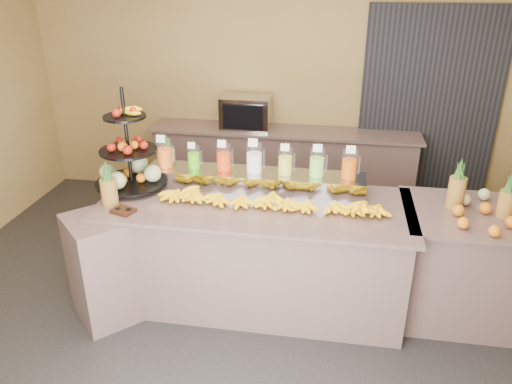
% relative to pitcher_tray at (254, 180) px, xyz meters
% --- Properties ---
extents(ground, '(6.00, 6.00, 0.00)m').
position_rel_pitcher_tray_xyz_m(ground, '(0.06, -0.58, -1.01)').
color(ground, black).
rests_on(ground, ground).
extents(room_envelope, '(6.04, 5.02, 2.82)m').
position_rel_pitcher_tray_xyz_m(room_envelope, '(0.25, 0.21, 0.87)').
color(room_envelope, olive).
rests_on(room_envelope, ground).
extents(buffet_counter, '(2.75, 1.25, 0.93)m').
position_rel_pitcher_tray_xyz_m(buffet_counter, '(-0.06, -0.32, -0.54)').
color(buffet_counter, gray).
rests_on(buffet_counter, ground).
extents(right_counter, '(1.08, 0.88, 0.93)m').
position_rel_pitcher_tray_xyz_m(right_counter, '(1.76, -0.18, -0.54)').
color(right_counter, gray).
rests_on(right_counter, ground).
extents(back_ledge, '(3.10, 0.55, 0.93)m').
position_rel_pitcher_tray_xyz_m(back_ledge, '(0.06, 1.67, -0.54)').
color(back_ledge, gray).
rests_on(back_ledge, ground).
extents(pitcher_tray, '(1.85, 0.30, 0.15)m').
position_rel_pitcher_tray_xyz_m(pitcher_tray, '(0.00, 0.00, 0.00)').
color(pitcher_tray, gray).
rests_on(pitcher_tray, buffet_counter).
extents(juice_pitcher_orange_a, '(0.13, 0.13, 0.31)m').
position_rel_pitcher_tray_xyz_m(juice_pitcher_orange_a, '(-0.78, -0.00, 0.18)').
color(juice_pitcher_orange_a, silver).
rests_on(juice_pitcher_orange_a, pitcher_tray).
extents(juice_pitcher_green, '(0.11, 0.11, 0.26)m').
position_rel_pitcher_tray_xyz_m(juice_pitcher_green, '(-0.52, -0.00, 0.16)').
color(juice_pitcher_green, silver).
rests_on(juice_pitcher_green, pitcher_tray).
extents(juice_pitcher_orange_b, '(0.12, 0.13, 0.29)m').
position_rel_pitcher_tray_xyz_m(juice_pitcher_orange_b, '(-0.26, -0.00, 0.17)').
color(juice_pitcher_orange_b, silver).
rests_on(juice_pitcher_orange_b, pitcher_tray).
extents(juice_pitcher_milk, '(0.13, 0.14, 0.32)m').
position_rel_pitcher_tray_xyz_m(juice_pitcher_milk, '(-0.00, -0.00, 0.18)').
color(juice_pitcher_milk, silver).
rests_on(juice_pitcher_milk, pitcher_tray).
extents(juice_pitcher_lemon, '(0.12, 0.13, 0.29)m').
position_rel_pitcher_tray_xyz_m(juice_pitcher_lemon, '(0.26, -0.00, 0.17)').
color(juice_pitcher_lemon, silver).
rests_on(juice_pitcher_lemon, pitcher_tray).
extents(juice_pitcher_lime, '(0.13, 0.13, 0.30)m').
position_rel_pitcher_tray_xyz_m(juice_pitcher_lime, '(0.52, -0.00, 0.18)').
color(juice_pitcher_lime, silver).
rests_on(juice_pitcher_lime, pitcher_tray).
extents(juice_pitcher_orange_c, '(0.13, 0.13, 0.31)m').
position_rel_pitcher_tray_xyz_m(juice_pitcher_orange_c, '(0.78, -0.00, 0.18)').
color(juice_pitcher_orange_c, silver).
rests_on(juice_pitcher_orange_c, pitcher_tray).
extents(banana_heap, '(1.86, 0.17, 0.15)m').
position_rel_pitcher_tray_xyz_m(banana_heap, '(0.22, -0.31, -0.02)').
color(banana_heap, yellow).
rests_on(banana_heap, buffet_counter).
extents(fruit_stand, '(0.70, 0.70, 0.86)m').
position_rel_pitcher_tray_xyz_m(fruit_stand, '(-0.99, -0.15, 0.14)').
color(fruit_stand, black).
rests_on(fruit_stand, buffet_counter).
extents(condiment_caddy, '(0.20, 0.18, 0.03)m').
position_rel_pitcher_tray_xyz_m(condiment_caddy, '(-0.92, -0.61, -0.06)').
color(condiment_caddy, black).
rests_on(condiment_caddy, buffet_counter).
extents(pineapple_left_a, '(0.13, 0.13, 0.38)m').
position_rel_pitcher_tray_xyz_m(pineapple_left_a, '(-1.07, -0.50, 0.06)').
color(pineapple_left_a, brown).
rests_on(pineapple_left_a, buffet_counter).
extents(pineapple_left_b, '(0.13, 0.13, 0.40)m').
position_rel_pitcher_tray_xyz_m(pineapple_left_b, '(-0.81, 0.15, 0.08)').
color(pineapple_left_b, brown).
rests_on(pineapple_left_b, buffet_counter).
extents(right_fruit_pile, '(0.47, 0.45, 0.25)m').
position_rel_pitcher_tray_xyz_m(right_fruit_pile, '(1.76, -0.25, 0.00)').
color(right_fruit_pile, brown).
rests_on(right_fruit_pile, right_counter).
extents(oven_warmer, '(0.56, 0.39, 0.37)m').
position_rel_pitcher_tray_xyz_m(oven_warmer, '(-0.38, 1.67, 0.11)').
color(oven_warmer, gray).
rests_on(oven_warmer, back_ledge).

